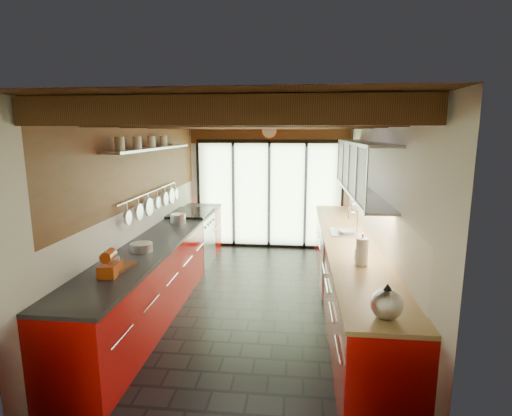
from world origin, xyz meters
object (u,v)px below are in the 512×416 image
kettle (387,302)px  paper_towel (362,252)px  stand_mixer (110,265)px  soap_bottle (359,251)px  bowl (347,232)px

kettle → paper_towel: size_ratio=0.96×
paper_towel → stand_mixer: bearing=-167.6°
kettle → paper_towel: 1.24m
kettle → soap_bottle: kettle is taller
soap_bottle → bowl: size_ratio=0.70×
paper_towel → bowl: 1.35m
stand_mixer → bowl: size_ratio=1.25×
bowl → paper_towel: bearing=-90.0°
kettle → soap_bottle: bearing=90.0°
stand_mixer → paper_towel: paper_towel is taller
paper_towel → bowl: (0.00, 1.34, -0.12)m
soap_bottle → kettle: bearing=-90.0°
stand_mixer → soap_bottle: size_ratio=1.79×
stand_mixer → kettle: 2.63m
paper_towel → soap_bottle: paper_towel is taller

